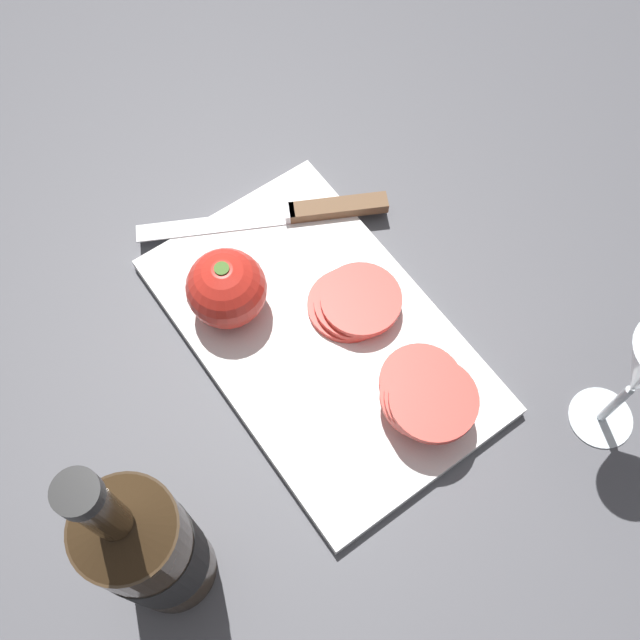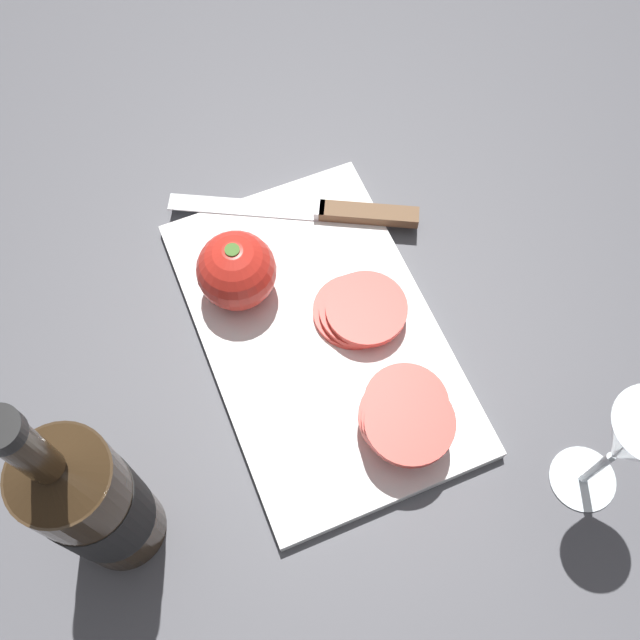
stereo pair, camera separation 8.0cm
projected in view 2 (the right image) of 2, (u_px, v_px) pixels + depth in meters
ground_plane at (379, 389)px, 0.81m from camera, size 3.00×3.00×0.00m
cutting_board at (320, 335)px, 0.83m from camera, size 0.40×0.25×0.02m
wine_bottle at (93, 502)px, 0.64m from camera, size 0.08×0.08×0.33m
wine_glass at (628, 444)px, 0.65m from camera, size 0.07×0.07×0.19m
whole_tomato at (236, 271)px, 0.81m from camera, size 0.09×0.09×0.09m
knife at (343, 212)px, 0.88m from camera, size 0.16×0.27×0.01m
tomato_slice_stack_near at (406, 413)px, 0.76m from camera, size 0.12×0.11×0.05m
tomato_slice_stack_far at (360, 310)px, 0.82m from camera, size 0.10×0.10×0.03m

